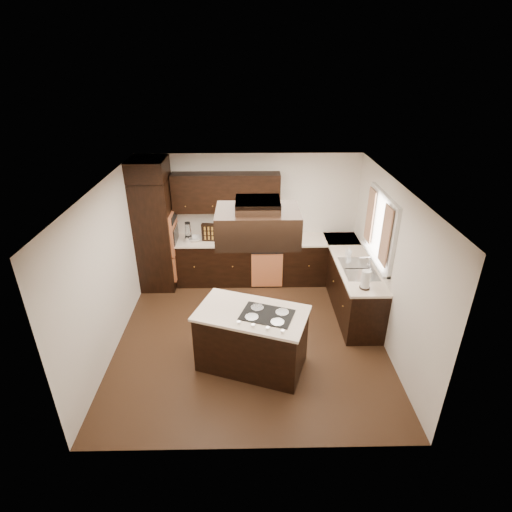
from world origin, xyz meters
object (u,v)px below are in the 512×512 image
Objects in this scene: island at (252,340)px; range_hood at (258,225)px; oven_column at (156,235)px; spice_rack at (213,232)px.

island is 1.40× the size of range_hood.
oven_column is 1.45× the size of island.
range_hood is at bearing -63.66° from spice_rack.
range_hood reaches higher than oven_column.
oven_column reaches higher than island.
spice_rack is (-0.72, 2.41, 0.65)m from island.
island is at bearing -124.90° from range_hood.
island is at bearing -66.37° from spice_rack.
island is at bearing -52.98° from oven_column.
oven_column is at bearing 129.74° from range_hood.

